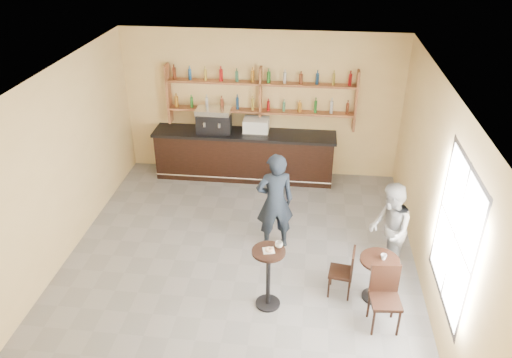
# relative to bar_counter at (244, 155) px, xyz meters

# --- Properties ---
(floor) EXTENTS (7.00, 7.00, 0.00)m
(floor) POSITION_rel_bar_counter_xyz_m (0.33, -3.15, -0.54)
(floor) COLOR slate
(floor) RESTS_ON ground
(ceiling) EXTENTS (7.00, 7.00, 0.00)m
(ceiling) POSITION_rel_bar_counter_xyz_m (0.33, -3.15, 2.66)
(ceiling) COLOR white
(ceiling) RESTS_ON wall_back
(wall_back) EXTENTS (7.00, 0.00, 7.00)m
(wall_back) POSITION_rel_bar_counter_xyz_m (0.33, 0.35, 1.06)
(wall_back) COLOR #F1CD89
(wall_back) RESTS_ON floor
(wall_left) EXTENTS (0.00, 7.00, 7.00)m
(wall_left) POSITION_rel_bar_counter_xyz_m (-2.67, -3.15, 1.06)
(wall_left) COLOR #F1CD89
(wall_left) RESTS_ON floor
(wall_right) EXTENTS (0.00, 7.00, 7.00)m
(wall_right) POSITION_rel_bar_counter_xyz_m (3.33, -3.15, 1.06)
(wall_right) COLOR #F1CD89
(wall_right) RESTS_ON floor
(window_pane) EXTENTS (0.00, 2.00, 2.00)m
(window_pane) POSITION_rel_bar_counter_xyz_m (3.32, -4.35, 1.16)
(window_pane) COLOR white
(window_pane) RESTS_ON wall_right
(window_frame) EXTENTS (0.04, 1.70, 2.10)m
(window_frame) POSITION_rel_bar_counter_xyz_m (3.32, -4.35, 1.16)
(window_frame) COLOR black
(window_frame) RESTS_ON wall_right
(shelf_unit) EXTENTS (4.00, 0.26, 1.40)m
(shelf_unit) POSITION_rel_bar_counter_xyz_m (0.33, 0.22, 1.27)
(shelf_unit) COLOR brown
(shelf_unit) RESTS_ON wall_back
(liquor_bottles) EXTENTS (3.68, 0.10, 1.00)m
(liquor_bottles) POSITION_rel_bar_counter_xyz_m (0.33, 0.22, 1.44)
(liquor_bottles) COLOR #8C5919
(liquor_bottles) RESTS_ON shelf_unit
(bar_counter) EXTENTS (3.96, 0.77, 1.07)m
(bar_counter) POSITION_rel_bar_counter_xyz_m (0.00, 0.00, 0.00)
(bar_counter) COLOR black
(bar_counter) RESTS_ON floor
(espresso_machine) EXTENTS (0.77, 0.53, 0.53)m
(espresso_machine) POSITION_rel_bar_counter_xyz_m (-0.65, 0.00, 0.80)
(espresso_machine) COLOR black
(espresso_machine) RESTS_ON bar_counter
(pastry_case) EXTENTS (0.62, 0.53, 0.33)m
(pastry_case) POSITION_rel_bar_counter_xyz_m (0.26, 0.00, 0.70)
(pastry_case) COLOR silver
(pastry_case) RESTS_ON bar_counter
(pedestal_table) EXTENTS (0.55, 0.55, 1.02)m
(pedestal_table) POSITION_rel_bar_counter_xyz_m (0.91, -4.04, -0.03)
(pedestal_table) COLOR black
(pedestal_table) RESTS_ON floor
(napkin) EXTENTS (0.20, 0.20, 0.00)m
(napkin) POSITION_rel_bar_counter_xyz_m (0.91, -4.04, 0.49)
(napkin) COLOR white
(napkin) RESTS_ON pedestal_table
(donut) EXTENTS (0.15, 0.15, 0.04)m
(donut) POSITION_rel_bar_counter_xyz_m (0.92, -4.05, 0.51)
(donut) COLOR #E09352
(donut) RESTS_ON napkin
(cup_pedestal) EXTENTS (0.13, 0.13, 0.09)m
(cup_pedestal) POSITION_rel_bar_counter_xyz_m (1.05, -3.94, 0.53)
(cup_pedestal) COLOR white
(cup_pedestal) RESTS_ON pedestal_table
(man_main) EXTENTS (0.76, 0.60, 1.82)m
(man_main) POSITION_rel_bar_counter_xyz_m (0.87, -2.50, 0.37)
(man_main) COLOR black
(man_main) RESTS_ON floor
(cafe_table) EXTENTS (0.65, 0.65, 0.75)m
(cafe_table) POSITION_rel_bar_counter_xyz_m (2.56, -3.70, -0.16)
(cafe_table) COLOR black
(cafe_table) RESTS_ON floor
(cup_cafe) EXTENTS (0.10, 0.10, 0.09)m
(cup_cafe) POSITION_rel_bar_counter_xyz_m (2.61, -3.70, 0.26)
(cup_cafe) COLOR white
(cup_cafe) RESTS_ON cafe_table
(chair_west) EXTENTS (0.41, 0.41, 0.84)m
(chair_west) POSITION_rel_bar_counter_xyz_m (2.01, -3.65, -0.12)
(chair_west) COLOR black
(chair_west) RESTS_ON floor
(chair_south) EXTENTS (0.46, 0.46, 0.97)m
(chair_south) POSITION_rel_bar_counter_xyz_m (2.61, -4.30, -0.05)
(chair_south) COLOR black
(chair_south) RESTS_ON floor
(patron_second) EXTENTS (0.63, 0.80, 1.62)m
(patron_second) POSITION_rel_bar_counter_xyz_m (2.77, -2.98, 0.27)
(patron_second) COLOR gray
(patron_second) RESTS_ON floor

